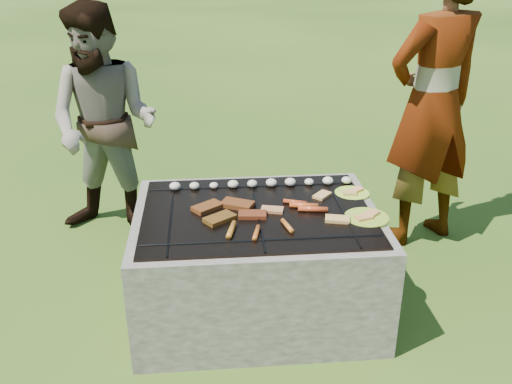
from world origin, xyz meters
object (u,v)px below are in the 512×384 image
(bystander, at_px, (105,125))
(fire_pit, at_px, (257,264))
(plate_far, at_px, (352,193))
(cook, at_px, (433,104))
(plate_near, at_px, (367,218))

(bystander, bearing_deg, fire_pit, -29.94)
(plate_far, height_order, cook, cook)
(plate_near, height_order, bystander, bystander)
(fire_pit, height_order, bystander, bystander)
(plate_far, bearing_deg, fire_pit, -161.53)
(fire_pit, height_order, plate_near, plate_near)
(cook, relative_size, bystander, 1.21)
(plate_near, distance_m, cook, 1.13)
(plate_far, distance_m, bystander, 1.72)
(plate_far, distance_m, cook, 0.91)
(fire_pit, height_order, plate_far, plate_far)
(fire_pit, distance_m, plate_far, 0.68)
(fire_pit, relative_size, plate_far, 5.26)
(plate_near, xyz_separation_m, bystander, (-1.49, 1.15, 0.18))
(plate_near, relative_size, cook, 0.16)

